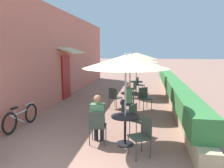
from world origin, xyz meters
TOP-DOWN VIEW (x-y plane):
  - cafe_facade_wall at (-2.54, 7.12)m, footprint 0.98×14.52m
  - planter_hedge at (2.75, 7.16)m, footprint 0.60×13.52m
  - patio_table_near at (1.04, 1.60)m, footprint 0.70×0.70m
  - patio_umbrella_near at (1.04, 1.60)m, footprint 2.06×2.06m
  - cafe_chair_near_left at (1.28, 2.25)m, footprint 0.54×0.54m
  - cafe_chair_near_right at (0.35, 1.49)m, footprint 0.42×0.42m
  - seated_patron_near_right at (0.35, 1.61)m, footprint 0.35×0.42m
  - cafe_chair_near_back at (1.47, 1.07)m, footprint 0.55×0.55m
  - patio_table_mid at (0.90, 4.61)m, footprint 0.70×0.70m
  - patio_umbrella_mid at (0.90, 4.61)m, footprint 2.06×2.06m
  - cafe_chair_mid_left at (0.98, 3.92)m, footprint 0.40×0.40m
  - seated_patron_mid_left at (0.87, 3.92)m, footprint 0.40×0.34m
  - cafe_chair_mid_right at (1.46, 5.03)m, footprint 0.55×0.55m
  - cafe_chair_mid_back at (0.26, 4.89)m, footprint 0.55×0.55m
  - patio_table_far at (0.98, 7.74)m, footprint 0.70×0.70m
  - patio_umbrella_far at (0.98, 7.74)m, footprint 2.06×2.06m
  - cafe_chair_far_left at (1.11, 8.42)m, footprint 0.50×0.50m
  - cafe_chair_far_right at (0.85, 7.06)m, footprint 0.50×0.50m
  - bicycle_leaning at (-2.20, 2.27)m, footprint 0.15×1.68m

SIDE VIEW (x-z plane):
  - bicycle_leaning at x=-2.20m, z-range -0.03..0.69m
  - patio_table_near at x=1.04m, z-range 0.14..0.87m
  - patio_table_mid at x=0.90m, z-range 0.14..0.87m
  - patio_table_far at x=0.98m, z-range 0.14..0.87m
  - cafe_chair_near_left at x=1.28m, z-range 0.08..0.95m
  - cafe_chair_near_right at x=0.35m, z-range 0.08..0.95m
  - cafe_chair_near_back at x=1.47m, z-range 0.08..0.95m
  - cafe_chair_mid_left at x=0.98m, z-range 0.08..0.95m
  - cafe_chair_mid_right at x=1.46m, z-range 0.08..0.95m
  - cafe_chair_mid_back at x=0.26m, z-range 0.08..0.95m
  - cafe_chair_far_left at x=1.11m, z-range 0.08..0.95m
  - cafe_chair_far_right at x=0.85m, z-range 0.08..0.95m
  - planter_hedge at x=2.75m, z-range 0.03..1.04m
  - seated_patron_near_right at x=0.35m, z-range 0.06..1.31m
  - seated_patron_mid_left at x=0.87m, z-range 0.06..1.31m
  - patio_umbrella_near at x=1.04m, z-range 0.93..3.21m
  - patio_umbrella_mid at x=0.90m, z-range 0.93..3.21m
  - patio_umbrella_far at x=0.98m, z-range 0.93..3.21m
  - cafe_facade_wall at x=-2.54m, z-range -0.01..4.19m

